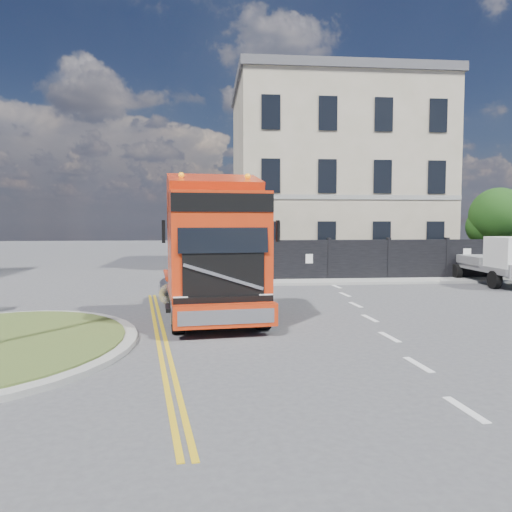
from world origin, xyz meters
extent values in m
plane|color=#424244|center=(0.00, 0.00, 0.00)|extent=(120.00, 120.00, 0.00)
cube|color=black|center=(6.00, 9.00, 1.00)|extent=(18.00, 0.25, 2.00)
cube|color=#C2B29A|center=(6.00, 16.50, 5.50)|extent=(12.00, 10.00, 11.00)
cube|color=#4C4C51|center=(6.00, 16.50, 11.25)|extent=(12.30, 10.30, 0.50)
cube|color=#C2B29A|center=(3.00, 16.50, 12.00)|extent=(0.80, 0.80, 1.60)
cube|color=#C2B29A|center=(9.00, 16.50, 12.00)|extent=(0.80, 0.80, 1.60)
cylinder|color=#382619|center=(14.50, 12.00, 1.20)|extent=(0.24, 0.24, 2.40)
sphere|color=black|center=(14.50, 12.00, 3.20)|extent=(3.20, 3.20, 3.20)
sphere|color=black|center=(14.00, 12.40, 2.60)|extent=(2.20, 2.20, 2.20)
cube|color=gray|center=(6.00, 8.10, 0.06)|extent=(20.00, 1.60, 0.12)
cube|color=black|center=(-1.85, 0.95, 0.78)|extent=(3.28, 6.82, 0.47)
cube|color=red|center=(-1.64, -0.86, 2.24)|extent=(2.90, 2.99, 2.92)
cube|color=red|center=(-1.76, 0.22, 3.44)|extent=(2.70, 1.23, 1.46)
cube|color=black|center=(-1.49, -2.19, 2.66)|extent=(2.29, 0.32, 1.10)
cube|color=red|center=(-1.45, -2.52, 0.57)|extent=(2.63, 0.66, 0.57)
cylinder|color=black|center=(-2.67, -1.82, 0.54)|extent=(0.45, 1.12, 1.09)
cylinder|color=gray|center=(-2.67, -1.82, 0.54)|extent=(0.44, 0.64, 0.60)
cylinder|color=black|center=(-0.43, -1.57, 0.54)|extent=(0.45, 1.12, 1.09)
cylinder|color=gray|center=(-0.43, -1.57, 0.54)|extent=(0.44, 0.64, 0.60)
cylinder|color=black|center=(-3.08, 1.86, 0.54)|extent=(0.45, 1.12, 1.09)
cylinder|color=gray|center=(-3.08, 1.86, 0.54)|extent=(0.44, 0.64, 0.60)
cylinder|color=black|center=(-0.84, 2.11, 0.54)|extent=(0.45, 1.12, 1.09)
cylinder|color=gray|center=(-0.84, 2.11, 0.54)|extent=(0.44, 0.64, 0.60)
cylinder|color=black|center=(-3.22, 3.11, 0.54)|extent=(0.45, 1.12, 1.09)
cylinder|color=gray|center=(-3.22, 3.11, 0.54)|extent=(0.44, 0.64, 0.60)
cylinder|color=black|center=(-0.98, 3.36, 0.54)|extent=(0.45, 1.12, 1.09)
cylinder|color=gray|center=(-0.98, 3.36, 0.54)|extent=(0.44, 0.64, 0.60)
cube|color=slate|center=(11.47, 7.11, 0.78)|extent=(2.34, 5.44, 0.28)
cylinder|color=black|center=(10.41, 5.44, 0.39)|extent=(0.28, 0.78, 0.78)
cylinder|color=black|center=(10.41, 8.78, 0.39)|extent=(0.28, 0.78, 0.78)
cylinder|color=black|center=(12.53, 8.78, 0.39)|extent=(0.28, 0.78, 0.78)
camera|label=1|loc=(-1.88, -14.81, 2.93)|focal=35.00mm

